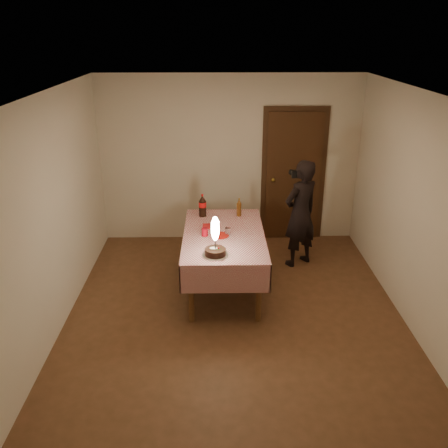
% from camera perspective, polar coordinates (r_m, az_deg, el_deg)
% --- Properties ---
extents(ground, '(4.00, 4.50, 0.01)m').
position_cam_1_polar(ground, '(5.86, 1.27, -10.57)').
color(ground, brown).
rests_on(ground, ground).
extents(room_shell, '(4.04, 4.54, 2.62)m').
position_cam_1_polar(room_shell, '(5.22, 1.76, 5.29)').
color(room_shell, silver).
rests_on(room_shell, ground).
extents(dining_table, '(1.02, 1.72, 0.80)m').
position_cam_1_polar(dining_table, '(6.02, -0.01, -2.09)').
color(dining_table, brown).
rests_on(dining_table, ground).
extents(birthday_cake, '(0.30, 0.30, 0.47)m').
position_cam_1_polar(birthday_cake, '(5.37, -1.05, -2.45)').
color(birthday_cake, white).
rests_on(birthday_cake, dining_table).
extents(red_plate, '(0.22, 0.22, 0.01)m').
position_cam_1_polar(red_plate, '(5.92, -0.48, -1.38)').
color(red_plate, red).
rests_on(red_plate, dining_table).
extents(red_cup, '(0.08, 0.08, 0.10)m').
position_cam_1_polar(red_cup, '(5.90, -2.34, -0.97)').
color(red_cup, '#AC0B1C').
rests_on(red_cup, dining_table).
extents(clear_cup, '(0.07, 0.07, 0.09)m').
position_cam_1_polar(clear_cup, '(5.93, 0.46, -0.88)').
color(clear_cup, white).
rests_on(clear_cup, dining_table).
extents(napkin_stack, '(0.15, 0.15, 0.02)m').
position_cam_1_polar(napkin_stack, '(6.17, -1.89, -0.28)').
color(napkin_stack, '#B41417').
rests_on(napkin_stack, dining_table).
extents(cola_bottle, '(0.10, 0.10, 0.32)m').
position_cam_1_polar(cola_bottle, '(6.48, -2.60, 2.22)').
color(cola_bottle, black).
rests_on(cola_bottle, dining_table).
extents(amber_bottle_right, '(0.06, 0.06, 0.25)m').
position_cam_1_polar(amber_bottle_right, '(6.50, 1.81, 1.97)').
color(amber_bottle_right, '#5D3310').
rests_on(amber_bottle_right, dining_table).
extents(photographer, '(0.68, 0.63, 1.55)m').
position_cam_1_polar(photographer, '(6.75, 9.17, 1.25)').
color(photographer, black).
rests_on(photographer, ground).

